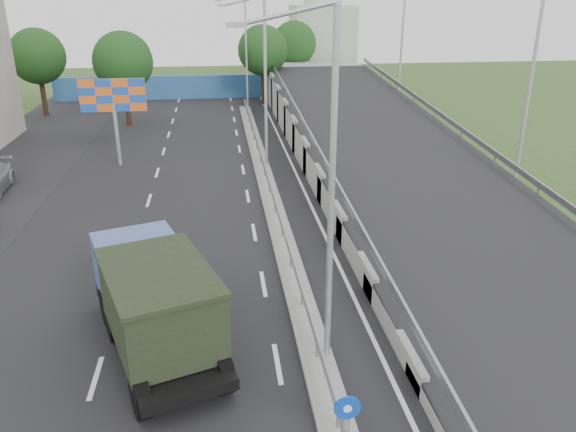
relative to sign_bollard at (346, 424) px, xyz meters
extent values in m
cube|color=black|center=(-3.00, 17.83, -1.03)|extent=(26.00, 90.00, 0.04)
cube|color=gray|center=(0.00, 21.83, -0.93)|extent=(1.00, 44.00, 0.20)
cube|color=gray|center=(12.30, 21.83, 1.32)|extent=(0.10, 50.00, 0.32)
cube|color=gray|center=(2.80, 21.83, 1.32)|extent=(0.10, 50.00, 0.32)
cube|color=gray|center=(0.00, 21.83, -0.28)|extent=(0.08, 44.00, 0.32)
cylinder|color=gray|center=(0.00, 21.83, -0.53)|extent=(0.09, 0.09, 0.60)
cylinder|color=black|center=(0.00, 0.03, -0.23)|extent=(0.20, 0.20, 1.20)
cylinder|color=#0C3FBF|center=(0.00, -0.05, 0.52)|extent=(0.64, 0.05, 0.64)
cylinder|color=white|center=(0.00, -0.08, 0.52)|extent=(0.20, 0.03, 0.20)
cylinder|color=#B2B5B7|center=(0.30, 3.83, 4.17)|extent=(0.18, 0.18, 10.00)
cylinder|color=#B2B5B7|center=(-0.90, 3.83, 8.92)|extent=(2.57, 0.12, 0.66)
cube|color=#B2B5B7|center=(-2.10, 3.83, 8.67)|extent=(0.50, 0.18, 0.12)
cylinder|color=#B2B5B7|center=(0.30, 23.83, 4.17)|extent=(0.18, 0.18, 10.00)
cylinder|color=#B2B5B7|center=(-0.90, 23.83, 8.92)|extent=(2.57, 0.12, 0.66)
cube|color=#B2B5B7|center=(-2.10, 23.83, 8.67)|extent=(0.50, 0.18, 0.12)
cylinder|color=#B2B5B7|center=(0.30, 43.83, 4.17)|extent=(0.18, 0.18, 10.00)
cube|color=#B2B5B7|center=(-2.10, 43.83, 8.67)|extent=(0.50, 0.18, 0.12)
cube|color=#275890|center=(-4.00, 49.83, 0.17)|extent=(30.00, 0.50, 2.40)
cube|color=#B2CCAD|center=(10.00, 57.83, 3.47)|extent=(7.00, 7.00, 9.00)
cylinder|color=#B2CCAD|center=(10.00, 57.83, 8.47)|extent=(4.40, 4.40, 1.00)
cylinder|color=#B2B5B7|center=(-9.00, 25.83, 0.97)|extent=(0.24, 0.24, 4.00)
cube|color=orange|center=(-9.00, 25.83, 3.47)|extent=(4.00, 0.20, 2.00)
cylinder|color=black|center=(-10.00, 37.83, 0.97)|extent=(0.44, 0.44, 4.00)
sphere|color=#0F3815|center=(-10.00, 37.83, 4.17)|extent=(4.80, 4.80, 4.80)
cylinder|color=black|center=(2.00, 45.83, 0.97)|extent=(0.44, 0.44, 4.00)
sphere|color=#0F3815|center=(2.00, 45.83, 4.17)|extent=(4.80, 4.80, 4.80)
cylinder|color=black|center=(-18.00, 42.83, 0.97)|extent=(0.44, 0.44, 4.00)
sphere|color=#0F3815|center=(-18.00, 42.83, 4.17)|extent=(4.80, 4.80, 4.80)
cylinder|color=black|center=(6.00, 52.83, 0.97)|extent=(0.44, 0.44, 4.00)
sphere|color=#0F3815|center=(6.00, 52.83, 4.17)|extent=(4.80, 4.80, 4.80)
cylinder|color=black|center=(-6.59, 6.83, -0.41)|extent=(0.78, 1.30, 1.24)
cylinder|color=black|center=(-4.45, 7.56, -0.41)|extent=(0.78, 1.30, 1.24)
cylinder|color=black|center=(-6.26, 5.87, -0.41)|extent=(0.78, 1.30, 1.24)
cylinder|color=black|center=(-4.12, 6.60, -0.41)|extent=(0.78, 1.30, 1.24)
cylinder|color=black|center=(-4.98, 2.13, -0.41)|extent=(0.78, 1.30, 1.24)
cylinder|color=black|center=(-2.84, 2.85, -0.41)|extent=(0.78, 1.30, 1.24)
cube|color=black|center=(-4.75, 4.95, -0.24)|extent=(4.72, 7.47, 0.34)
cube|color=#394B89|center=(-5.61, 7.47, 0.89)|extent=(3.04, 2.55, 1.92)
cube|color=black|center=(-5.89, 8.29, 1.40)|extent=(2.06, 0.76, 0.79)
cube|color=black|center=(-5.92, 8.38, -0.30)|extent=(2.52, 1.00, 0.57)
cube|color=black|center=(-4.53, 4.31, 1.00)|extent=(3.95, 4.94, 2.03)
cube|color=black|center=(-4.53, 4.31, 2.08)|extent=(4.10, 5.08, 0.14)
camera|label=1|loc=(-2.65, -10.10, 9.39)|focal=35.00mm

